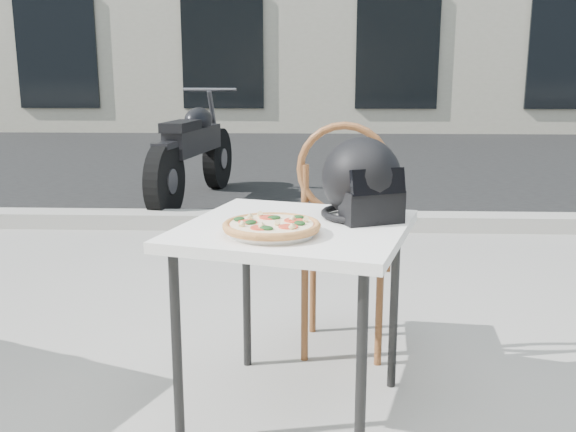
{
  "coord_description": "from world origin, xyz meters",
  "views": [
    {
      "loc": [
        0.09,
        -1.9,
        1.2
      ],
      "look_at": [
        0.01,
        0.12,
        0.74
      ],
      "focal_mm": 40.0,
      "sensor_mm": 36.0,
      "label": 1
    }
  ],
  "objects_px": {
    "cafe_table_main": "(295,242)",
    "plate": "(272,232)",
    "pizza": "(272,225)",
    "motorcycle": "(194,153)",
    "cafe_chair_main": "(344,228)",
    "helmet": "(362,183)"
  },
  "relations": [
    {
      "from": "pizza",
      "to": "helmet",
      "type": "bearing_deg",
      "value": 39.77
    },
    {
      "from": "plate",
      "to": "motorcycle",
      "type": "bearing_deg",
      "value": 103.96
    },
    {
      "from": "helmet",
      "to": "motorcycle",
      "type": "height_order",
      "value": "motorcycle"
    },
    {
      "from": "cafe_table_main",
      "to": "helmet",
      "type": "distance_m",
      "value": 0.32
    },
    {
      "from": "plate",
      "to": "cafe_chair_main",
      "type": "xyz_separation_m",
      "value": [
        0.26,
        0.63,
        -0.14
      ]
    },
    {
      "from": "cafe_table_main",
      "to": "plate",
      "type": "height_order",
      "value": "plate"
    },
    {
      "from": "pizza",
      "to": "cafe_chair_main",
      "type": "xyz_separation_m",
      "value": [
        0.26,
        0.63,
        -0.16
      ]
    },
    {
      "from": "cafe_chair_main",
      "to": "motorcycle",
      "type": "relative_size",
      "value": 0.48
    },
    {
      "from": "cafe_table_main",
      "to": "plate",
      "type": "xyz_separation_m",
      "value": [
        -0.07,
        -0.14,
        0.07
      ]
    },
    {
      "from": "cafe_table_main",
      "to": "pizza",
      "type": "distance_m",
      "value": 0.18
    },
    {
      "from": "pizza",
      "to": "motorcycle",
      "type": "height_order",
      "value": "motorcycle"
    },
    {
      "from": "cafe_chair_main",
      "to": "helmet",
      "type": "bearing_deg",
      "value": 102.18
    },
    {
      "from": "plate",
      "to": "cafe_chair_main",
      "type": "bearing_deg",
      "value": 67.54
    },
    {
      "from": "cafe_chair_main",
      "to": "motorcycle",
      "type": "distance_m",
      "value": 3.57
    },
    {
      "from": "pizza",
      "to": "motorcycle",
      "type": "relative_size",
      "value": 0.19
    },
    {
      "from": "helmet",
      "to": "motorcycle",
      "type": "bearing_deg",
      "value": 86.77
    },
    {
      "from": "pizza",
      "to": "helmet",
      "type": "distance_m",
      "value": 0.4
    },
    {
      "from": "plate",
      "to": "pizza",
      "type": "xyz_separation_m",
      "value": [
        0.0,
        0.0,
        0.02
      ]
    },
    {
      "from": "pizza",
      "to": "cafe_chair_main",
      "type": "bearing_deg",
      "value": 67.54
    },
    {
      "from": "cafe_table_main",
      "to": "motorcycle",
      "type": "xyz_separation_m",
      "value": [
        -1.06,
        3.83,
        -0.17
      ]
    },
    {
      "from": "plate",
      "to": "helmet",
      "type": "height_order",
      "value": "helmet"
    },
    {
      "from": "motorcycle",
      "to": "cafe_chair_main",
      "type": "bearing_deg",
      "value": -60.68
    }
  ]
}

